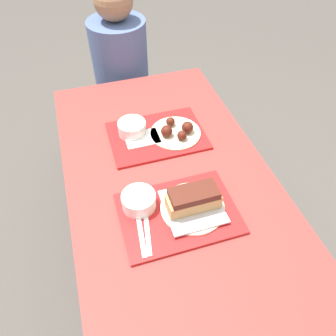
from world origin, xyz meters
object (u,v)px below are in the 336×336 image
at_px(tray_near, 178,213).
at_px(wings_plate_far, 176,131).
at_px(brisket_sandwich_plate, 193,202).
at_px(person_seated_across, 120,59).
at_px(bowl_coleslaw_far, 132,127).
at_px(tray_far, 157,136).
at_px(bowl_coleslaw_near, 139,200).

distance_m(tray_near, wings_plate_far, 0.42).
xyz_separation_m(brisket_sandwich_plate, wings_plate_far, (0.07, 0.40, -0.02)).
height_order(wings_plate_far, person_seated_across, person_seated_across).
distance_m(tray_near, bowl_coleslaw_far, 0.47).
bearing_deg(bowl_coleslaw_far, tray_far, -22.92).
bearing_deg(wings_plate_far, brisket_sandwich_plate, -99.78).
distance_m(tray_far, wings_plate_far, 0.09).
distance_m(bowl_coleslaw_near, wings_plate_far, 0.42).
bearing_deg(tray_near, bowl_coleslaw_far, 97.35).
relative_size(brisket_sandwich_plate, wings_plate_far, 1.04).
height_order(bowl_coleslaw_near, person_seated_across, person_seated_across).
bearing_deg(person_seated_across, tray_far, -88.12).
bearing_deg(bowl_coleslaw_near, tray_far, 64.79).
xyz_separation_m(bowl_coleslaw_near, bowl_coleslaw_far, (0.07, 0.40, 0.00)).
bearing_deg(person_seated_across, tray_near, -90.88).
relative_size(tray_far, bowl_coleslaw_near, 3.39).
bearing_deg(brisket_sandwich_plate, person_seated_across, 91.83).
relative_size(tray_near, tray_far, 1.00).
bearing_deg(bowl_coleslaw_near, wings_plate_far, 53.20).
distance_m(tray_near, brisket_sandwich_plate, 0.07).
height_order(bowl_coleslaw_near, brisket_sandwich_plate, brisket_sandwich_plate).
distance_m(brisket_sandwich_plate, bowl_coleslaw_far, 0.48).
bearing_deg(tray_near, wings_plate_far, 73.01).
distance_m(brisket_sandwich_plate, wings_plate_far, 0.41).
distance_m(bowl_coleslaw_far, wings_plate_far, 0.20).
height_order(tray_far, person_seated_across, person_seated_across).
xyz_separation_m(bowl_coleslaw_far, wings_plate_far, (0.18, -0.06, -0.01)).
bearing_deg(bowl_coleslaw_near, person_seated_across, 82.35).
bearing_deg(brisket_sandwich_plate, tray_near, -178.63).
bearing_deg(tray_near, brisket_sandwich_plate, 1.37).
bearing_deg(person_seated_across, bowl_coleslaw_far, -96.61).
relative_size(tray_far, brisket_sandwich_plate, 1.79).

